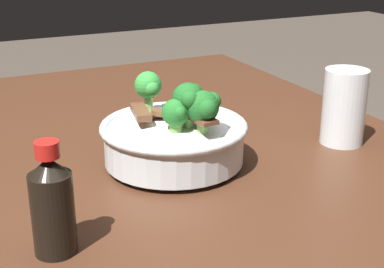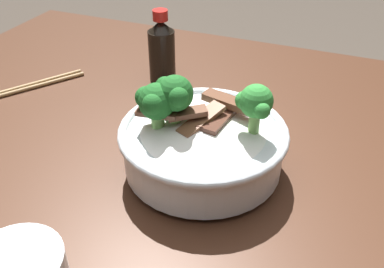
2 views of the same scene
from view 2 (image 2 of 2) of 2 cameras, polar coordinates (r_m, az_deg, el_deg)
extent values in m
cube|color=#472819|center=(0.61, 3.53, -5.71)|extent=(1.26, 0.90, 0.04)
cube|color=#472819|center=(1.32, -14.57, -2.41)|extent=(0.08, 0.08, 0.71)
cylinder|color=silver|center=(0.59, 1.41, -4.31)|extent=(0.10, 0.10, 0.01)
cylinder|color=silver|center=(0.57, 1.46, -1.86)|extent=(0.21, 0.21, 0.06)
torus|color=silver|center=(0.56, 1.50, 0.42)|extent=(0.22, 0.22, 0.01)
ellipsoid|color=white|center=(0.56, 1.48, -0.49)|extent=(0.19, 0.19, 0.05)
cube|color=brown|center=(0.54, -0.65, 2.79)|extent=(0.05, 0.04, 0.01)
cube|color=#4C2B1E|center=(0.56, 3.26, 1.69)|extent=(0.03, 0.07, 0.01)
cube|color=brown|center=(0.55, 1.25, 1.92)|extent=(0.05, 0.07, 0.02)
cube|color=brown|center=(0.58, 4.78, 4.30)|extent=(0.08, 0.04, 0.01)
cube|color=#4C2B1E|center=(0.56, 2.36, 1.60)|extent=(0.03, 0.05, 0.02)
cube|color=brown|center=(0.55, -4.55, 3.01)|extent=(0.06, 0.03, 0.01)
cylinder|color=#7AB256|center=(0.54, 8.21, 1.61)|extent=(0.01, 0.01, 0.03)
sphere|color=green|center=(0.53, 8.47, 4.28)|extent=(0.04, 0.04, 0.04)
sphere|color=green|center=(0.53, 7.06, 4.57)|extent=(0.02, 0.02, 0.02)
sphere|color=green|center=(0.51, 9.22, 3.08)|extent=(0.02, 0.02, 0.02)
cylinder|color=#6BA84C|center=(0.57, -1.93, 3.08)|extent=(0.02, 0.02, 0.02)
sphere|color=#237028|center=(0.56, -1.97, 4.97)|extent=(0.04, 0.04, 0.04)
sphere|color=#237028|center=(0.56, -3.26, 5.52)|extent=(0.02, 0.02, 0.02)
sphere|color=#237028|center=(0.55, -2.10, 4.15)|extent=(0.02, 0.02, 0.02)
cylinder|color=#7AB256|center=(0.55, -2.19, 2.63)|extent=(0.01, 0.01, 0.03)
sphere|color=#1E6023|center=(0.54, -2.27, 5.42)|extent=(0.05, 0.05, 0.05)
sphere|color=#1E6023|center=(0.54, -3.58, 6.30)|extent=(0.03, 0.03, 0.03)
sphere|color=#1E6023|center=(0.52, -1.79, 4.88)|extent=(0.03, 0.03, 0.03)
cylinder|color=#7AB256|center=(0.55, -4.56, 1.94)|extent=(0.02, 0.02, 0.02)
sphere|color=#1E6023|center=(0.54, -4.69, 4.33)|extent=(0.05, 0.05, 0.05)
sphere|color=#1E6023|center=(0.54, -6.12, 4.86)|extent=(0.03, 0.03, 0.03)
sphere|color=#1E6023|center=(0.52, -5.23, 3.95)|extent=(0.03, 0.03, 0.03)
cylinder|color=#9E7A4C|center=(0.84, -21.20, 5.96)|extent=(0.12, 0.18, 0.01)
cylinder|color=#9E7A4C|center=(0.83, -20.98, 5.65)|extent=(0.12, 0.18, 0.01)
cylinder|color=black|center=(0.80, -4.00, 10.24)|extent=(0.05, 0.05, 0.10)
cone|color=black|center=(0.78, -4.17, 14.12)|extent=(0.04, 0.04, 0.02)
cylinder|color=red|center=(0.77, -4.24, 15.45)|extent=(0.03, 0.03, 0.02)
camera|label=1|loc=(1.17, -32.00, 29.04)|focal=53.31mm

